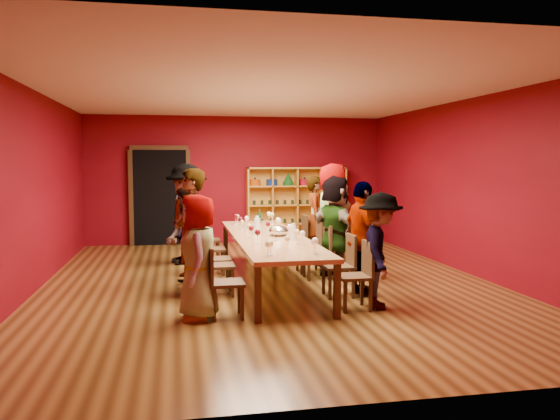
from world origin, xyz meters
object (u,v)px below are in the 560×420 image
object	(u,v)px
chair_person_left_3	(208,246)
person_right_4	(316,218)
tasting_table	(268,239)
shelving_unit	(296,201)
person_right_0	(380,251)
spittoon_bowl	(278,231)
chair_person_left_0	(220,278)
person_right_2	(336,227)
chair_person_right_2	(321,249)
chair_person_right_1	(344,262)
chair_person_right_0	(360,272)
person_left_1	(191,233)
person_right_1	(362,239)
chair_person_right_3	(314,244)
person_left_3	(187,220)
person_left_2	(188,237)
chair_person_left_2	(212,255)
chair_person_left_4	(205,237)
person_left_0	(198,257)
person_left_4	(182,222)
chair_person_right_4	(299,236)
wine_bottle	(260,218)
chair_person_left_1	(214,261)

from	to	relation	value
chair_person_left_3	person_right_4	bearing A→B (deg)	24.45
tasting_table	shelving_unit	bearing A→B (deg)	72.08
person_right_0	person_right_4	bearing A→B (deg)	19.06
tasting_table	spittoon_bowl	xyz separation A→B (m)	(0.16, -0.01, 0.13)
chair_person_left_0	person_right_2	size ratio (longest dim) A/B	0.52
chair_person_right_2	chair_person_left_0	bearing A→B (deg)	-132.44
chair_person_right_1	chair_person_right_0	bearing A→B (deg)	-90.00
person_left_1	person_right_1	world-z (taller)	person_left_1
chair_person_left_3	person_right_0	bearing A→B (deg)	-51.07
tasting_table	person_right_4	size ratio (longest dim) A/B	2.72
chair_person_left_3	chair_person_right_3	xyz separation A→B (m)	(1.82, -0.15, 0.00)
person_right_4	person_left_3	bearing A→B (deg)	127.42
person_left_2	spittoon_bowl	xyz separation A→B (m)	(1.43, 0.18, 0.04)
chair_person_left_2	chair_person_left_3	size ratio (longest dim) A/B	1.00
shelving_unit	chair_person_left_2	size ratio (longest dim) A/B	2.70
chair_person_right_3	spittoon_bowl	size ratio (longest dim) A/B	2.76
chair_person_right_0	person_right_4	bearing A→B (deg)	84.73
person_left_2	person_right_2	world-z (taller)	person_right_2
chair_person_left_4	person_right_2	bearing A→B (deg)	-41.22
tasting_table	chair_person_right_0	world-z (taller)	chair_person_right_0
shelving_unit	person_right_4	world-z (taller)	shelving_unit
chair_person_left_2	shelving_unit	bearing A→B (deg)	62.88
tasting_table	chair_person_right_0	xyz separation A→B (m)	(0.91, -1.79, -0.20)
person_left_0	person_left_1	bearing A→B (deg)	-175.90
person_left_1	person_right_0	size ratio (longest dim) A/B	1.20
person_left_4	chair_person_left_2	bearing A→B (deg)	-3.39
chair_person_left_3	chair_person_right_4	xyz separation A→B (m)	(1.82, 0.98, 0.00)
person_right_0	person_right_1	xyz separation A→B (m)	(-0.00, 0.70, 0.06)
person_left_2	person_right_1	bearing A→B (deg)	56.89
chair_person_right_2	wine_bottle	distance (m)	1.88
person_left_0	person_left_3	distance (m)	2.67
chair_person_left_1	wine_bottle	size ratio (longest dim) A/B	3.21
wine_bottle	chair_person_left_2	bearing A→B (deg)	-117.63
chair_person_right_0	person_right_1	distance (m)	0.82
chair_person_left_0	person_left_2	distance (m)	1.73
tasting_table	chair_person_right_2	bearing A→B (deg)	8.37
chair_person_left_3	person_right_4	xyz separation A→B (m)	(2.15, 0.98, 0.33)
person_right_2	wine_bottle	size ratio (longest dim) A/B	6.14
chair_person_right_3	person_left_3	bearing A→B (deg)	176.11
chair_person_left_4	person_left_4	distance (m)	0.51
chair_person_left_4	chair_person_right_4	xyz separation A→B (m)	(1.82, -0.16, 0.00)
person_right_1	person_right_2	world-z (taller)	person_right_2
chair_person_left_3	chair_person_right_3	world-z (taller)	same
chair_person_left_0	wine_bottle	world-z (taller)	wine_bottle
chair_person_right_4	person_left_1	bearing A→B (deg)	-130.71
chair_person_left_4	chair_person_right_4	world-z (taller)	same
chair_person_left_3	chair_person_right_3	distance (m)	1.83
spittoon_bowl	person_right_4	bearing A→B (deg)	58.92
shelving_unit	chair_person_right_3	xyz separation A→B (m)	(-0.49, -3.66, -0.49)
person_left_2	chair_person_right_2	distance (m)	2.22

